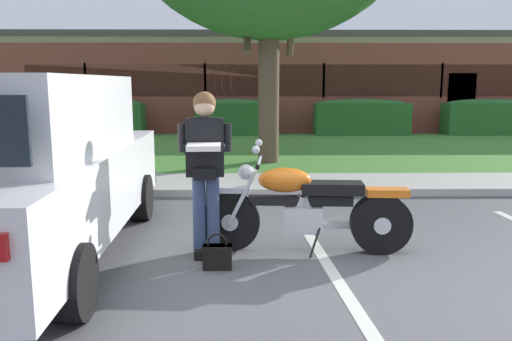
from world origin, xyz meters
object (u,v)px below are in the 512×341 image
object	(u,v)px
motorcycle	(314,208)
handbag	(217,255)
hedge_right	(488,117)
hedge_center_left	(234,117)
brick_building	(307,82)
rider_person	(205,161)
hedge_center_right	(361,117)
parked_suv_adjacent	(22,167)
hedge_left	(106,117)

from	to	relation	value
motorcycle	handbag	xyz separation A→B (m)	(-0.99, -0.51, -0.34)
hedge_right	handbag	bearing A→B (deg)	-123.86
hedge_center_left	brick_building	bearing A→B (deg)	62.56
motorcycle	handbag	distance (m)	1.17
rider_person	handbag	world-z (taller)	rider_person
hedge_center_left	hedge_right	world-z (taller)	same
hedge_center_left	hedge_center_right	size ratio (longest dim) A/B	0.81
motorcycle	hedge_center_right	distance (m)	12.30
rider_person	handbag	bearing A→B (deg)	-69.07
handbag	parked_suv_adjacent	size ratio (longest dim) A/B	0.07
handbag	hedge_right	xyz separation A→B (m)	(8.33, 12.42, 0.51)
hedge_center_left	parked_suv_adjacent	bearing A→B (deg)	-98.37
handbag	hedge_left	distance (m)	13.20
handbag	brick_building	world-z (taller)	brick_building
parked_suv_adjacent	brick_building	distance (m)	18.75
brick_building	parked_suv_adjacent	bearing A→B (deg)	-105.12
handbag	hedge_right	size ratio (longest dim) A/B	0.12
parked_suv_adjacent	hedge_center_right	bearing A→B (deg)	63.50
parked_suv_adjacent	hedge_right	bearing A→B (deg)	49.63
hedge_left	hedge_center_left	size ratio (longest dim) A/B	0.98
parked_suv_adjacent	hedge_left	xyz separation A→B (m)	(-2.47, 12.11, -0.30)
hedge_center_left	hedge_right	xyz separation A→B (m)	(8.51, -0.00, 0.00)
motorcycle	hedge_center_right	xyz separation A→B (m)	(3.08, 11.91, 0.17)
handbag	parked_suv_adjacent	distance (m)	2.14
hedge_right	hedge_center_right	bearing A→B (deg)	180.00
hedge_right	brick_building	bearing A→B (deg)	132.13
handbag	parked_suv_adjacent	world-z (taller)	parked_suv_adjacent
handbag	parked_suv_adjacent	xyz separation A→B (m)	(-1.96, 0.31, 0.81)
hedge_left	hedge_center_left	world-z (taller)	same
rider_person	brick_building	world-z (taller)	brick_building
rider_person	hedge_center_left	bearing A→B (deg)	90.22
motorcycle	hedge_center_left	distance (m)	11.97
hedge_center_left	rider_person	bearing A→B (deg)	-89.78
hedge_right	brick_building	world-z (taller)	brick_building
motorcycle	handbag	world-z (taller)	motorcycle
handbag	hedge_center_right	world-z (taller)	hedge_center_right
hedge_center_right	brick_building	size ratio (longest dim) A/B	0.13
brick_building	motorcycle	bearing A→B (deg)	-96.16
motorcycle	hedge_center_right	world-z (taller)	hedge_center_right
hedge_left	hedge_right	bearing A→B (deg)	-0.00
hedge_center_left	hedge_right	bearing A→B (deg)	-0.00
handbag	brick_building	bearing A→B (deg)	80.97
motorcycle	rider_person	world-z (taller)	rider_person
hedge_center_right	brick_building	world-z (taller)	brick_building
rider_person	hedge_right	size ratio (longest dim) A/B	0.59
motorcycle	brick_building	xyz separation A→B (m)	(1.93, 17.89, 1.30)
hedge_center_right	hedge_right	bearing A→B (deg)	-0.00
hedge_left	brick_building	distance (m)	9.55
rider_person	hedge_right	bearing A→B (deg)	54.96
hedge_center_left	hedge_left	bearing A→B (deg)	180.00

